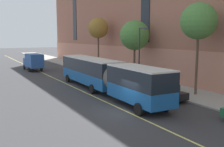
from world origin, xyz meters
TOP-DOWN VIEW (x-y plane):
  - ground_plane at (0.00, 0.00)m, footprint 260.00×260.00m
  - sidewalk at (8.98, 3.00)m, footprint 5.29×160.00m
  - city_bus at (1.51, 7.28)m, footprint 3.31×20.42m
  - parked_car_black_0 at (5.17, 1.69)m, footprint 2.08×4.62m
  - parked_car_silver_2 at (5.05, 23.44)m, footprint 1.98×4.40m
  - box_truck at (-0.79, 29.97)m, footprint 2.44×6.67m
  - street_tree_mid_block at (9.10, 1.52)m, footprint 3.64×3.64m
  - street_tree_far_uptown at (9.10, 12.71)m, footprint 4.05×4.05m
  - street_tree_far_downtown at (9.10, 23.90)m, footprint 3.54×3.54m
  - street_lamp at (6.94, 8.28)m, footprint 0.36×1.48m
  - lane_centerline at (-0.19, 3.00)m, footprint 0.16×140.00m

SIDE VIEW (x-z plane):
  - ground_plane at x=0.00m, z-range 0.00..0.00m
  - lane_centerline at x=-0.19m, z-range 0.00..0.01m
  - sidewalk at x=8.98m, z-range 0.00..0.15m
  - parked_car_silver_2 at x=5.05m, z-range 0.00..1.56m
  - parked_car_black_0 at x=5.17m, z-range 0.00..1.56m
  - box_truck at x=-0.79m, z-range 0.20..3.20m
  - city_bus at x=1.51m, z-range 0.29..3.78m
  - street_lamp at x=6.94m, z-range 0.93..7.83m
  - street_tree_far_uptown at x=9.10m, z-range 2.14..10.21m
  - street_tree_far_downtown at x=9.10m, z-range 2.88..11.97m
  - street_tree_mid_block at x=9.10m, z-range 2.89..12.09m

